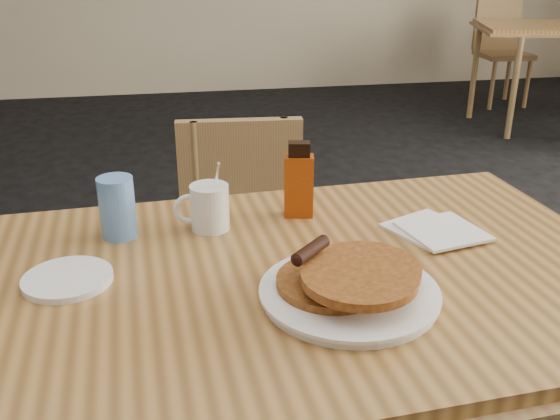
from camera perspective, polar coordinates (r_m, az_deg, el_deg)
The scene contains 10 objects.
main_table at distance 1.15m, azimuth 2.95°, elevation -7.23°, with size 1.25×0.88×0.75m.
neighbor_table at distance 5.19m, azimuth 24.24°, elevation 14.73°, with size 1.35×1.09×0.75m.
chair_main_far at distance 1.86m, azimuth -3.15°, elevation -2.40°, with size 0.40×0.40×0.82m.
chair_neighbor_far at distance 5.84m, azimuth 19.48°, elevation 14.31°, with size 0.42×0.42×0.88m.
pancake_plate at distance 1.03m, azimuth 6.40°, elevation -6.86°, with size 0.30×0.30×0.09m.
coffee_mug at distance 1.27m, azimuth -6.57°, elevation 0.32°, with size 0.11×0.08×0.15m.
syrup_bottle at distance 1.31m, azimuth 1.72°, elevation 2.56°, with size 0.07×0.05×0.16m.
napkin_stack at distance 1.30m, azimuth 14.05°, elevation -1.79°, with size 0.20×0.21×0.01m.
blue_tumbler at distance 1.26m, azimuth -14.66°, elevation 0.23°, with size 0.07×0.07×0.12m, color #5F94DF.
side_saucer at distance 1.14m, azimuth -18.85°, elevation -5.99°, with size 0.15×0.15×0.01m, color white.
Camera 1 is at (-0.18, -0.94, 1.29)m, focal length 40.00 mm.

